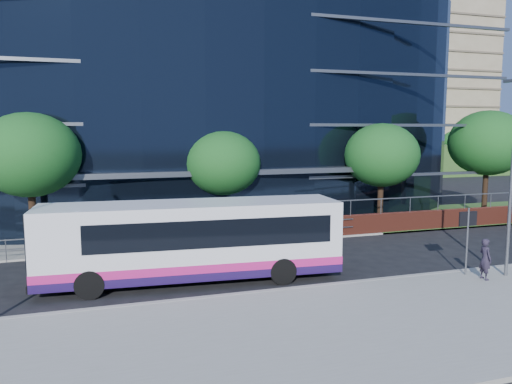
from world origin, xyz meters
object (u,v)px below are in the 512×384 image
object	(u,v)px
street_sign	(468,227)
city_bus	(195,240)
tree_far_c	(382,155)
tree_far_d	(488,143)
tree_dist_e	(366,142)
streetlight_east	(512,172)
tree_far_b	(223,163)
pedestrian	(485,259)
tree_far_a	(29,155)
tree_dist_f	(456,143)

from	to	relation	value
street_sign	city_bus	xyz separation A→B (m)	(-10.73, 3.01, -0.44)
city_bus	tree_far_c	bearing A→B (deg)	33.96
tree_far_c	tree_far_d	xyz separation A→B (m)	(9.00, 1.00, 0.65)
street_sign	tree_dist_e	xyz separation A→B (m)	(19.50, 41.59, 2.39)
tree_far_d	streetlight_east	xyz separation A→B (m)	(-10.00, -12.17, -0.75)
tree_far_b	streetlight_east	bearing A→B (deg)	-52.37
city_bus	pedestrian	distance (m)	11.65
tree_far_c	street_sign	bearing A→B (deg)	-103.29
street_sign	tree_far_a	bearing A→B (deg)	148.83
tree_far_c	tree_dist_f	world-z (taller)	tree_far_c
tree_dist_e	streetlight_east	size ratio (longest dim) A/B	0.81
tree_far_c	tree_far_d	size ratio (longest dim) A/B	0.87
tree_dist_e	city_bus	world-z (taller)	tree_dist_e
tree_dist_f	pedestrian	distance (m)	56.73
tree_far_b	tree_far_a	bearing A→B (deg)	-177.14
streetlight_east	tree_dist_e	bearing A→B (deg)	66.89
tree_far_d	tree_dist_f	world-z (taller)	tree_far_d
tree_far_b	tree_far_c	distance (m)	10.02
tree_far_d	tree_dist_f	bearing A→B (deg)	53.13
street_sign	tree_dist_e	size ratio (longest dim) A/B	0.43
tree_far_d	pedestrian	xyz separation A→B (m)	(-11.23, -12.35, -4.21)
tree_far_a	tree_far_c	xyz separation A→B (m)	(20.00, 0.00, -0.33)
tree_far_d	city_bus	world-z (taller)	tree_far_d
city_bus	streetlight_east	bearing A→B (deg)	-12.24
tree_far_a	tree_far_d	distance (m)	29.02
tree_far_c	tree_far_d	world-z (taller)	tree_far_d
tree_far_b	pedestrian	distance (m)	14.53
tree_dist_f	tree_dist_e	bearing A→B (deg)	-172.87
street_sign	pedestrian	size ratio (longest dim) A/B	1.68
tree_far_c	streetlight_east	bearing A→B (deg)	-95.11
city_bus	pedestrian	xyz separation A→B (m)	(11.00, -3.77, -0.73)
tree_far_d	pedestrian	size ratio (longest dim) A/B	4.47
tree_dist_f	city_bus	world-z (taller)	tree_dist_f
tree_dist_f	tree_far_d	bearing A→B (deg)	-126.87
street_sign	tree_far_b	world-z (taller)	tree_far_b
tree_far_c	tree_dist_e	bearing A→B (deg)	61.26
tree_far_d	tree_dist_e	xyz separation A→B (m)	(8.00, 30.00, -0.65)
tree_far_d	tree_far_a	bearing A→B (deg)	-178.03
tree_far_b	city_bus	size ratio (longest dim) A/B	0.50
tree_far_b	tree_far_c	bearing A→B (deg)	-2.86
city_bus	tree_far_a	bearing A→B (deg)	135.97
tree_far_d	tree_dist_e	size ratio (longest dim) A/B	1.14
tree_far_c	pedestrian	world-z (taller)	tree_far_c
tree_far_d	tree_dist_f	size ratio (longest dim) A/B	1.23
tree_far_b	pedestrian	bearing A→B (deg)	-56.72
tree_dist_e	tree_dist_f	xyz separation A→B (m)	(16.00, 2.00, -0.33)
tree_far_c	tree_far_a	bearing A→B (deg)	180.00
tree_dist_e	city_bus	bearing A→B (deg)	-128.08
city_bus	pedestrian	bearing A→B (deg)	-14.75
tree_far_a	streetlight_east	xyz separation A→B (m)	(19.00, -11.17, -0.42)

